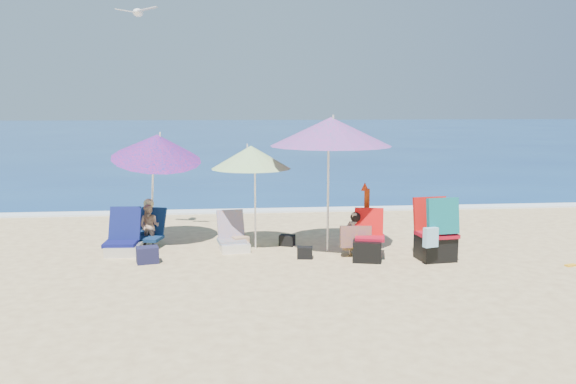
{
  "coord_description": "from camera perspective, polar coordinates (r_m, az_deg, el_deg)",
  "views": [
    {
      "loc": [
        -1.35,
        -9.33,
        2.67
      ],
      "look_at": [
        -0.3,
        1.0,
        1.1
      ],
      "focal_mm": 36.86,
      "sensor_mm": 36.0,
      "label": 1
    }
  ],
  "objects": [
    {
      "name": "camp_chair_left",
      "position": [
        10.24,
        7.69,
        -5.09
      ],
      "size": [
        0.65,
        0.67,
        0.87
      ],
      "color": "#A10B1F",
      "rests_on": "ground"
    },
    {
      "name": "umbrella_turquoise",
      "position": [
        10.45,
        4.15,
        5.82
      ],
      "size": [
        2.5,
        2.5,
        2.46
      ],
      "color": "silver",
      "rests_on": "ground"
    },
    {
      "name": "bag_black_b",
      "position": [
        10.28,
        1.63,
        -5.87
      ],
      "size": [
        0.29,
        0.22,
        0.2
      ],
      "color": "black",
      "rests_on": "ground"
    },
    {
      "name": "bag_navy_a",
      "position": [
        10.26,
        -13.41,
        -5.93
      ],
      "size": [
        0.41,
        0.33,
        0.28
      ],
      "color": "#181835",
      "rests_on": "ground"
    },
    {
      "name": "person_center",
      "position": [
        10.43,
        6.44,
        -4.12
      ],
      "size": [
        0.55,
        0.46,
        0.79
      ],
      "color": "tan",
      "rests_on": "ground"
    },
    {
      "name": "orange_item",
      "position": [
        10.88,
        25.63,
        -6.39
      ],
      "size": [
        0.22,
        0.15,
        0.03
      ],
      "color": "orange",
      "rests_on": "ground"
    },
    {
      "name": "sea",
      "position": [
        54.41,
        -4.4,
        5.69
      ],
      "size": [
        120.0,
        80.0,
        0.12
      ],
      "color": "navy",
      "rests_on": "ground"
    },
    {
      "name": "chair_rainbow",
      "position": [
        10.88,
        -5.32,
        -4.63
      ],
      "size": [
        0.61,
        0.72,
        0.7
      ],
      "color": "#C15E44",
      "rests_on": "ground"
    },
    {
      "name": "umbrella_striped",
      "position": [
        10.75,
        -3.58,
        3.36
      ],
      "size": [
        1.83,
        1.83,
        1.94
      ],
      "color": "white",
      "rests_on": "ground"
    },
    {
      "name": "chair_navy",
      "position": [
        10.98,
        -15.59,
        -4.66
      ],
      "size": [
        0.65,
        0.75,
        0.8
      ],
      "color": "#0D104C",
      "rests_on": "ground"
    },
    {
      "name": "camp_chair_right",
      "position": [
        10.41,
        14.08,
        -4.25
      ],
      "size": [
        0.69,
        0.82,
        1.11
      ],
      "color": "maroon",
      "rests_on": "ground"
    },
    {
      "name": "umbrella_blue",
      "position": [
        11.22,
        -12.54,
        4.26
      ],
      "size": [
        2.14,
        2.18,
        2.27
      ],
      "color": "white",
      "rests_on": "ground"
    },
    {
      "name": "person_left",
      "position": [
        11.34,
        -13.2,
        -3.15
      ],
      "size": [
        0.62,
        0.77,
        0.89
      ],
      "color": "tan",
      "rests_on": "ground"
    },
    {
      "name": "seagull",
      "position": [
        11.7,
        -14.29,
        16.45
      ],
      "size": [
        0.82,
        0.63,
        0.14
      ],
      "color": "white"
    },
    {
      "name": "foam",
      "position": [
        14.73,
        -0.45,
        -1.77
      ],
      "size": [
        120.0,
        0.5,
        0.04
      ],
      "color": "white",
      "rests_on": "ground"
    },
    {
      "name": "furled_umbrella",
      "position": [
        10.6,
        7.55,
        -2.15
      ],
      "size": [
        0.19,
        0.17,
        1.29
      ],
      "color": "#A42F0B",
      "rests_on": "ground"
    },
    {
      "name": "bag_black_a",
      "position": [
        11.18,
        -0.09,
        -4.69
      ],
      "size": [
        0.33,
        0.29,
        0.2
      ],
      "color": "black",
      "rests_on": "ground"
    },
    {
      "name": "ground",
      "position": [
        9.8,
        2.36,
        -7.22
      ],
      "size": [
        120.0,
        120.0,
        0.0
      ],
      "color": "#D8BC84",
      "rests_on": "ground"
    },
    {
      "name": "bag_tan",
      "position": [
        10.93,
        -4.6,
        -4.92
      ],
      "size": [
        0.33,
        0.29,
        0.24
      ],
      "color": "tan",
      "rests_on": "ground"
    }
  ]
}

